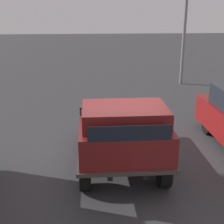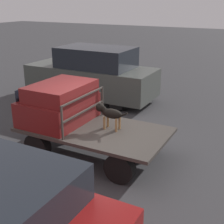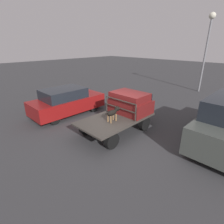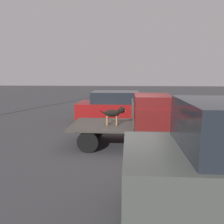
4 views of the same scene
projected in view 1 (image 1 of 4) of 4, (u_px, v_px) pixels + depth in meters
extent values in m
plane|color=#38383A|center=(119.00, 162.00, 7.98)|extent=(80.00, 80.00, 0.00)
cylinder|color=black|center=(164.00, 171.00, 6.83)|extent=(0.70, 0.24, 0.70)
cylinder|color=black|center=(85.00, 174.00, 6.71)|extent=(0.70, 0.24, 0.70)
cylinder|color=black|center=(145.00, 131.00, 9.02)|extent=(0.70, 0.24, 0.70)
cylinder|color=black|center=(86.00, 133.00, 8.90)|extent=(0.70, 0.24, 0.70)
cube|color=black|center=(134.00, 141.00, 7.81)|extent=(3.45, 0.10, 0.18)
cube|color=black|center=(105.00, 142.00, 7.76)|extent=(3.45, 0.10, 0.18)
cube|color=#3D3833|center=(120.00, 136.00, 7.75)|extent=(3.75, 2.04, 0.08)
cube|color=maroon|center=(125.00, 141.00, 6.60)|extent=(1.47, 1.92, 0.65)
cube|color=maroon|center=(125.00, 115.00, 6.54)|extent=(1.25, 1.76, 0.40)
cube|color=black|center=(130.00, 133.00, 5.77)|extent=(0.02, 1.57, 0.30)
cube|color=#3D3833|center=(160.00, 122.00, 7.40)|extent=(0.04, 0.04, 0.83)
cube|color=#3D3833|center=(81.00, 124.00, 7.26)|extent=(0.04, 0.04, 0.83)
cube|color=#3D3833|center=(121.00, 107.00, 7.20)|extent=(0.04, 1.88, 0.04)
cube|color=#3D3833|center=(121.00, 123.00, 7.33)|extent=(0.04, 1.88, 0.04)
cylinder|color=#9E7547|center=(116.00, 125.00, 7.92)|extent=(0.06, 0.06, 0.33)
cylinder|color=#9E7547|center=(109.00, 125.00, 7.91)|extent=(0.06, 0.06, 0.33)
cylinder|color=#9E7547|center=(115.00, 120.00, 8.24)|extent=(0.06, 0.06, 0.33)
cylinder|color=#9E7547|center=(108.00, 120.00, 8.23)|extent=(0.06, 0.06, 0.33)
ellipsoid|color=black|center=(112.00, 114.00, 8.00)|extent=(0.54, 0.25, 0.25)
sphere|color=#9E7547|center=(112.00, 117.00, 7.87)|extent=(0.11, 0.11, 0.11)
cylinder|color=black|center=(113.00, 114.00, 7.76)|extent=(0.18, 0.14, 0.17)
sphere|color=black|center=(113.00, 114.00, 7.64)|extent=(0.23, 0.23, 0.23)
cone|color=#9E7547|center=(113.00, 116.00, 7.56)|extent=(0.12, 0.12, 0.12)
cone|color=black|center=(116.00, 110.00, 7.63)|extent=(0.06, 0.08, 0.10)
cone|color=black|center=(110.00, 110.00, 7.62)|extent=(0.06, 0.08, 0.10)
cylinder|color=black|center=(111.00, 109.00, 8.29)|extent=(0.23, 0.04, 0.16)
cylinder|color=black|center=(208.00, 125.00, 9.67)|extent=(0.60, 0.20, 0.60)
cylinder|color=gray|center=(186.00, 12.00, 14.98)|extent=(0.16, 0.16, 7.02)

